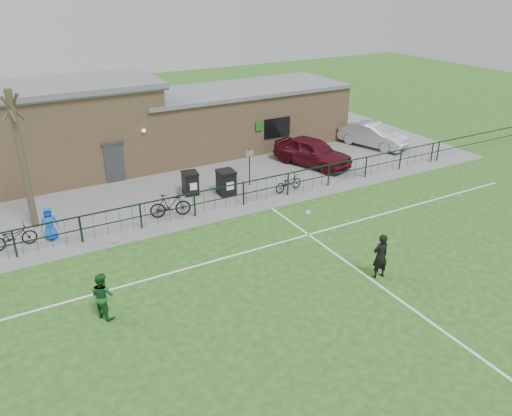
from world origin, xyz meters
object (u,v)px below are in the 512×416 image
wheelie_bin_left (190,184)px  spectator_child (49,224)px  wheelie_bin_right (226,183)px  outfield_player (103,296)px  car_maroon (312,152)px  bicycle_e (288,183)px  bicycle_c (13,237)px  car_silver (373,135)px  bicycle_d (170,205)px  sign_post (250,167)px  bare_tree (23,162)px  ball_ground (115,241)px

wheelie_bin_left → spectator_child: (-6.90, -1.66, 0.19)m
wheelie_bin_right → outfield_player: bearing=-135.1°
wheelie_bin_left → car_maroon: (7.78, 0.53, 0.26)m
bicycle_e → spectator_child: spectator_child is taller
bicycle_c → spectator_child: bearing=-94.4°
car_silver → bicycle_c: bearing=170.1°
bicycle_d → outfield_player: (-4.44, -5.93, 0.22)m
wheelie_bin_right → sign_post: bearing=18.6°
bicycle_d → bicycle_e: 6.29m
sign_post → car_silver: (10.06, 1.96, -0.27)m
bare_tree → outfield_player: size_ratio=3.78×
car_silver → wheelie_bin_right: bearing=173.5°
sign_post → car_silver: size_ratio=0.45×
bare_tree → outfield_player: bare_tree is taller
spectator_child → ball_ground: size_ratio=7.45×
wheelie_bin_left → bicycle_d: bicycle_d is taller
bicycle_d → ball_ground: bearing=126.2°
outfield_player → bare_tree: bearing=-20.8°
bicycle_e → bare_tree: bearing=71.5°
spectator_child → outfield_player: 6.31m
wheelie_bin_left → car_silver: bearing=14.4°
car_maroon → bicycle_d: 9.91m
car_maroon → car_silver: (5.41, 0.97, -0.07)m
bicycle_d → outfield_player: outfield_player is taller
bare_tree → car_maroon: bare_tree is taller
spectator_child → outfield_player: size_ratio=0.91×
bicycle_e → wheelie_bin_left: bearing=56.6°
wheelie_bin_right → bicycle_d: bearing=-159.0°
car_maroon → bicycle_e: size_ratio=2.83×
wheelie_bin_left → sign_post: bearing=-0.4°
wheelie_bin_left → wheelie_bin_right: wheelie_bin_right is taller
bare_tree → ball_ground: (2.62, -3.23, -2.90)m
bicycle_c → spectator_child: size_ratio=1.24×
car_maroon → wheelie_bin_right: bearing=173.4°
wheelie_bin_right → bicycle_d: size_ratio=0.63×
sign_post → wheelie_bin_left: bearing=171.7°
car_maroon → bicycle_e: (-3.29, -2.61, -0.36)m
spectator_child → ball_ground: bearing=-32.8°
bare_tree → bicycle_c: (-0.99, -1.62, -2.51)m
car_silver → ball_ground: 18.53m
wheelie_bin_left → bicycle_d: bearing=-124.1°
bicycle_c → car_maroon: bearing=-86.0°
bicycle_d → outfield_player: bearing=156.1°
bicycle_c → bicycle_e: bearing=-95.6°
car_maroon → spectator_child: bearing=168.9°
bicycle_d → bicycle_e: (6.28, -0.08, -0.12)m
bare_tree → car_maroon: bearing=2.1°
bicycle_e → ball_ground: 9.27m
outfield_player → car_silver: bearing=-92.7°
sign_post → ball_ground: sign_post is taller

